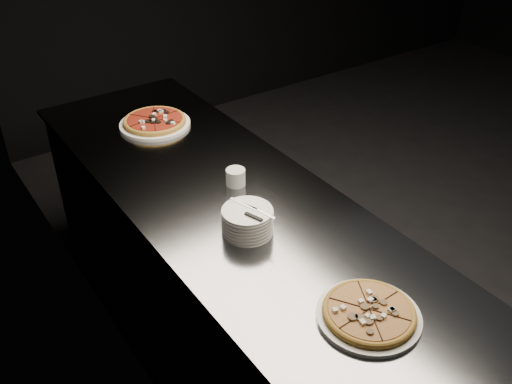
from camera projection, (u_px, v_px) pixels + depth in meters
wall_left at (126, 107)px, 1.70m from camera, size 0.02×5.00×2.80m
counter at (236, 291)px, 2.39m from camera, size 0.74×2.44×0.92m
pizza_mushroom at (369, 313)px, 1.63m from camera, size 0.30×0.30×0.03m
pizza_tomato at (155, 122)px, 2.65m from camera, size 0.33×0.33×0.04m
plate_stack at (247, 221)px, 1.95m from camera, size 0.18×0.18×0.09m
cutlery at (251, 211)px, 1.92m from camera, size 0.06×0.19×0.01m
ramekin at (236, 177)px, 2.21m from camera, size 0.08×0.08×0.07m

